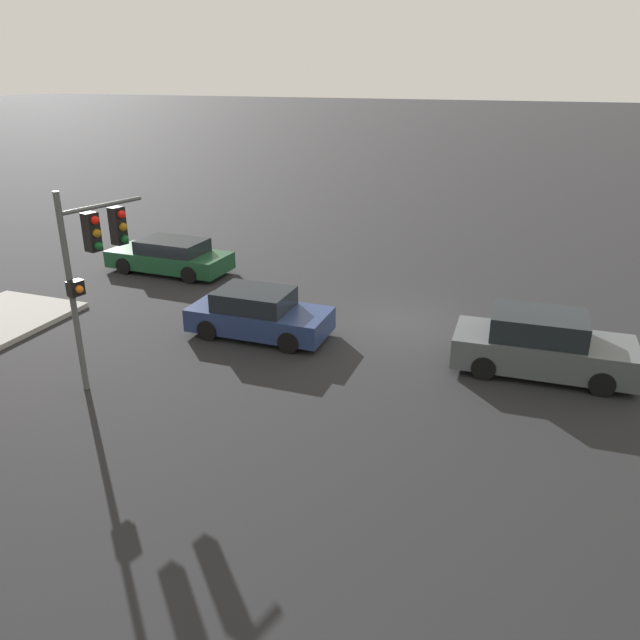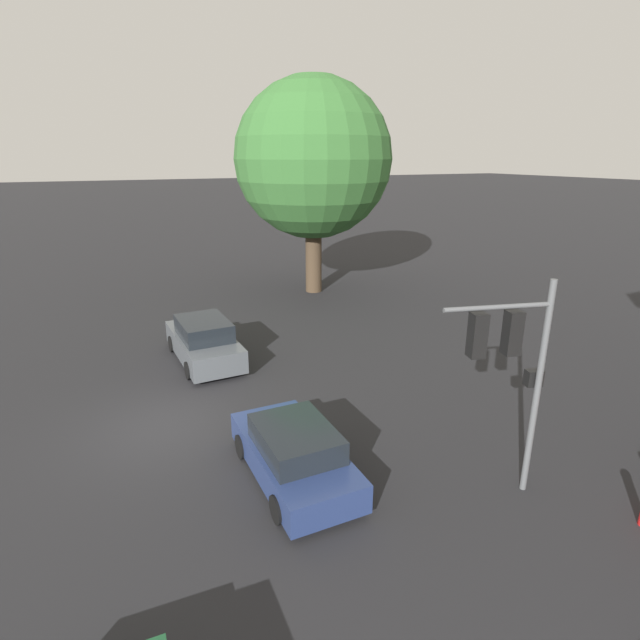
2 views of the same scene
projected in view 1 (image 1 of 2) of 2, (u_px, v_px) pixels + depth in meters
ground_plane at (402, 322)px, 19.18m from camera, size 300.00×300.00×0.00m
traffic_signal at (94, 250)px, 14.50m from camera, size 0.71×2.42×4.80m
crossing_car_0 at (542, 345)px, 15.80m from camera, size 4.49×2.07×1.59m
crossing_car_1 at (258, 314)px, 18.05m from camera, size 4.07×1.92×1.37m
crossing_car_2 at (170, 256)px, 23.71m from camera, size 4.74×2.07×1.28m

